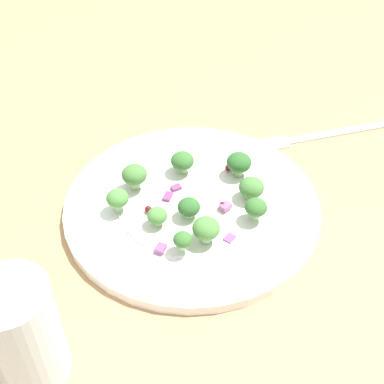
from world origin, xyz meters
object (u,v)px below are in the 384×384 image
(plate, at_px, (192,204))
(broccoli_floret_0, at_px, (134,175))
(fork, at_px, (318,135))
(water_glass, at_px, (21,334))
(broccoli_floret_2, at_px, (182,161))
(broccoli_floret_1, at_px, (183,240))

(plate, relative_size, broccoli_floret_0, 9.86)
(broccoli_floret_0, height_order, fork, broccoli_floret_0)
(water_glass, bearing_deg, broccoli_floret_2, -93.66)
(broccoli_floret_0, bearing_deg, fork, -129.76)
(broccoli_floret_0, distance_m, broccoli_floret_1, 0.11)
(broccoli_floret_0, distance_m, fork, 0.26)
(broccoli_floret_0, height_order, broccoli_floret_2, broccoli_floret_0)
(broccoli_floret_0, bearing_deg, water_glass, 95.15)
(plate, bearing_deg, broccoli_floret_0, 5.77)
(plate, height_order, broccoli_floret_2, broccoli_floret_2)
(fork, bearing_deg, plate, 62.93)
(broccoli_floret_0, distance_m, water_glass, 0.23)
(water_glass, bearing_deg, broccoli_floret_1, -113.05)
(broccoli_floret_1, bearing_deg, broccoli_floret_0, -36.41)
(plate, xyz_separation_m, broccoli_floret_1, (-0.02, 0.07, 0.02))
(broccoli_floret_2, distance_m, water_glass, 0.28)
(broccoli_floret_2, height_order, water_glass, water_glass)
(plate, relative_size, fork, 1.85)
(plate, height_order, water_glass, water_glass)
(plate, relative_size, broccoli_floret_2, 10.45)
(broccoli_floret_0, xyz_separation_m, broccoli_floret_2, (-0.04, -0.05, -0.00))
(plate, distance_m, broccoli_floret_0, 0.07)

